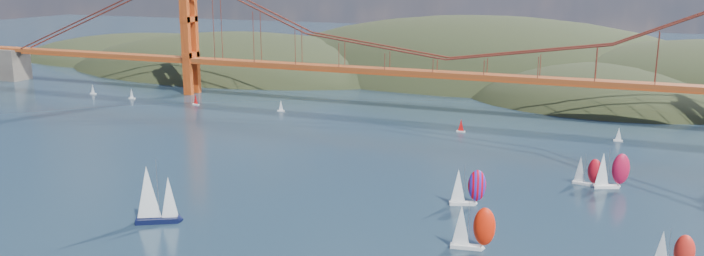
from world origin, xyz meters
name	(u,v)px	position (x,y,z in m)	size (l,w,h in m)	color
headlands	(580,107)	(44.95, 278.29, -12.46)	(725.00, 225.00, 96.00)	black
bridge	(444,32)	(-1.75, 180.00, 32.23)	(552.00, 12.00, 55.00)	#8D3C17
sloop_navy	(154,195)	(-30.91, 37.24, 6.60)	(10.24, 8.49, 14.94)	black
racer_0	(472,226)	(38.77, 49.25, 4.91)	(9.23, 4.49, 10.39)	silver
racer_1	(672,251)	(76.34, 53.20, 4.07)	(7.52, 3.11, 8.61)	silver
racer_3	(611,170)	(63.86, 102.89, 5.01)	(9.48, 6.42, 10.61)	silver
racer_5	(587,170)	(57.87, 103.29, 4.01)	(7.56, 3.94, 8.48)	silver
racer_rwb	(467,186)	(31.81, 75.63, 4.77)	(9.04, 5.88, 10.10)	silver
distant_boat_0	(93,89)	(-161.65, 161.47, 2.41)	(3.00, 2.00, 4.70)	silver
distant_boat_1	(132,93)	(-137.46, 158.88, 2.41)	(3.00, 2.00, 4.70)	silver
distant_boat_2	(196,99)	(-102.97, 157.76, 2.41)	(3.00, 2.00, 4.70)	silver
distant_boat_3	(281,106)	(-63.00, 159.04, 2.41)	(3.00, 2.00, 4.70)	silver
distant_boat_8	(619,134)	(64.77, 157.17, 2.41)	(3.00, 2.00, 4.70)	silver
distant_boat_9	(461,125)	(12.83, 150.75, 2.41)	(3.00, 2.00, 4.70)	silver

